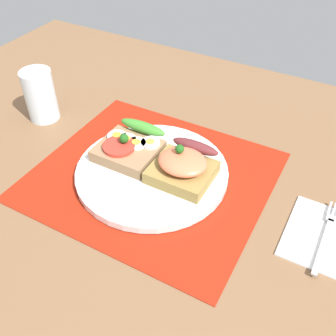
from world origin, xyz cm
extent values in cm
cube|color=brown|center=(0.00, 0.00, -1.60)|extent=(120.00, 90.00, 3.20)
cube|color=maroon|center=(0.00, 0.00, 0.15)|extent=(37.14, 33.18, 0.30)
cylinder|color=white|center=(0.00, 0.00, 0.93)|extent=(24.92, 24.92, 1.26)
cube|color=#916E4B|center=(-5.17, 1.00, 2.58)|extent=(9.95, 8.78, 2.05)
cylinder|color=red|center=(-6.24, -0.15, 3.91)|extent=(5.42, 5.42, 0.60)
ellipsoid|color=#408D2F|center=(-5.17, 5.79, 4.51)|extent=(8.75, 2.20, 1.80)
sphere|color=#1E5919|center=(-5.82, 1.00, 5.01)|extent=(1.60, 1.60, 1.60)
cylinder|color=white|center=(-8.15, 2.15, 3.86)|extent=(3.24, 3.24, 0.50)
cylinder|color=yellow|center=(-8.15, 2.15, 4.19)|extent=(1.46, 1.46, 0.16)
cylinder|color=white|center=(-6.16, 2.17, 3.86)|extent=(3.24, 3.24, 0.50)
cylinder|color=yellow|center=(-6.16, 2.17, 4.19)|extent=(1.46, 1.46, 0.16)
cylinder|color=white|center=(-4.17, 2.07, 3.86)|extent=(3.24, 3.24, 0.50)
cylinder|color=yellow|center=(-4.17, 2.07, 4.19)|extent=(1.46, 1.46, 0.16)
cylinder|color=white|center=(-2.19, 3.32, 3.86)|extent=(3.24, 3.24, 0.50)
cylinder|color=yellow|center=(-2.19, 3.32, 4.19)|extent=(1.46, 1.46, 0.16)
cube|color=olive|center=(5.17, 0.60, 2.61)|extent=(9.53, 8.45, 2.11)
ellipsoid|color=#F2714B|center=(5.20, 0.68, 4.78)|extent=(7.81, 6.76, 2.23)
ellipsoid|color=maroon|center=(5.17, 5.22, 4.57)|extent=(8.10, 2.20, 1.80)
sphere|color=#1E5919|center=(4.37, 1.20, 6.60)|extent=(1.40, 1.40, 1.40)
cube|color=white|center=(28.43, 0.59, 0.30)|extent=(11.74, 12.49, 0.60)
cube|color=#B7B7BC|center=(27.96, -1.53, 0.76)|extent=(0.80, 10.60, 0.32)
cube|color=#B7B7BC|center=(27.96, 3.96, 0.76)|extent=(1.50, 1.20, 0.32)
cube|color=#B7B7BC|center=(27.31, 5.96, 0.76)|extent=(0.32, 2.80, 0.32)
cube|color=#B7B7BC|center=(27.96, 5.96, 0.76)|extent=(0.32, 2.80, 0.32)
cylinder|color=silver|center=(-27.33, 4.65, 4.98)|extent=(5.81, 5.81, 9.97)
camera|label=1|loc=(25.29, -40.59, 44.14)|focal=41.97mm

